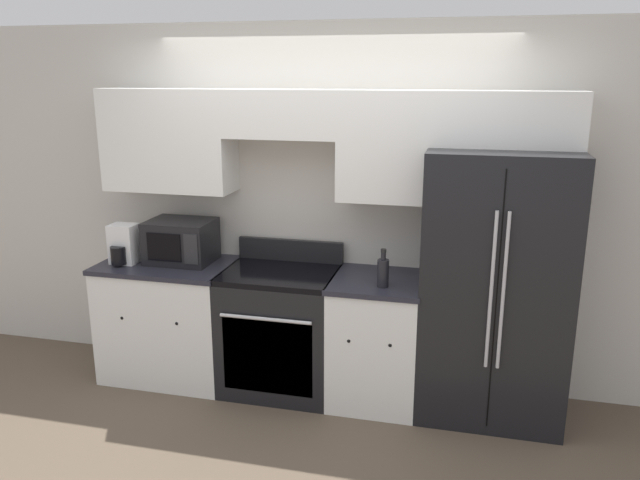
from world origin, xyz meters
TOP-DOWN VIEW (x-y plane):
  - ground_plane at (0.00, 0.00)m, footprint 12.00×12.00m
  - wall_back at (0.02, 0.59)m, footprint 8.00×0.39m
  - lower_cabinets_left at (-1.17, 0.31)m, footprint 0.97×0.64m
  - lower_cabinets_right at (0.40, 0.31)m, footprint 0.63×0.64m
  - oven_range at (-0.30, 0.31)m, footprint 0.80×0.65m
  - refrigerator at (1.17, 0.38)m, footprint 0.94×0.80m
  - microwave at (-1.07, 0.37)m, footprint 0.47×0.37m
  - bottle at (0.46, 0.17)m, footprint 0.08×0.08m
  - electric_kettle at (-1.46, 0.23)m, footprint 0.19×0.22m

SIDE VIEW (x-z plane):
  - ground_plane at x=0.00m, z-range 0.00..0.00m
  - lower_cabinets_left at x=-1.17m, z-range 0.00..0.90m
  - lower_cabinets_right at x=0.40m, z-range 0.00..0.90m
  - oven_range at x=-0.30m, z-range -0.07..0.98m
  - refrigerator at x=1.17m, z-range 0.00..1.80m
  - bottle at x=0.46m, z-range 0.87..1.12m
  - electric_kettle at x=-1.46m, z-range 0.89..1.18m
  - microwave at x=-1.07m, z-range 0.90..1.21m
  - wall_back at x=0.02m, z-range 0.18..2.78m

